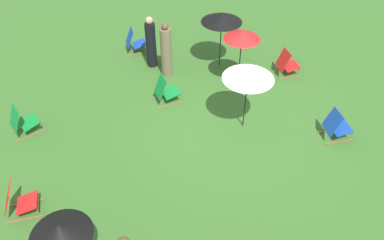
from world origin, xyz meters
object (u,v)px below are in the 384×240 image
at_px(deckchair_7, 336,126).
at_px(umbrella_1, 248,74).
at_px(deckchair_0, 287,64).
at_px(umbrella_0, 222,17).
at_px(deckchair_5, 135,42).
at_px(person_2, 166,51).
at_px(deckchair_4, 18,201).
at_px(umbrella_2, 242,35).
at_px(person_1, 151,43).
at_px(deckchair_3, 22,122).
at_px(umbrella_3, 60,231).
at_px(deckchair_8, 166,91).

height_order(deckchair_7, umbrella_1, umbrella_1).
bearing_deg(deckchair_0, deckchair_7, 177.95).
bearing_deg(umbrella_1, umbrella_0, -9.45).
bearing_deg(deckchair_5, person_2, -154.67).
distance_m(deckchair_4, umbrella_0, 7.36).
distance_m(umbrella_0, umbrella_2, 1.19).
relative_size(deckchair_5, umbrella_1, 0.48).
distance_m(person_1, person_2, 0.71).
height_order(deckchair_3, umbrella_3, umbrella_3).
relative_size(deckchair_3, umbrella_0, 0.48).
xyz_separation_m(umbrella_3, person_1, (6.53, -3.08, -0.76)).
xyz_separation_m(deckchair_8, person_1, (1.95, -0.10, 0.42)).
distance_m(deckchair_3, person_1, 4.44).
xyz_separation_m(deckchair_5, umbrella_2, (-2.85, -2.50, 1.29)).
bearing_deg(deckchair_7, umbrella_0, 27.48).
distance_m(deckchair_0, deckchair_7, 2.94).
distance_m(deckchair_3, deckchair_5, 4.70).
bearing_deg(deckchair_3, umbrella_3, 172.82).
distance_m(deckchair_4, person_2, 5.93).
bearing_deg(deckchair_8, person_1, -7.00).
bearing_deg(person_1, deckchair_5, -11.10).
bearing_deg(person_2, deckchair_7, -31.02).
relative_size(deckchair_8, umbrella_3, 0.49).
relative_size(umbrella_1, person_2, 1.01).
relative_size(deckchair_3, umbrella_1, 0.50).
xyz_separation_m(deckchair_5, person_2, (-1.63, -0.65, 0.44)).
bearing_deg(umbrella_1, deckchair_3, 74.24).
bearing_deg(umbrella_0, person_1, 71.50).
distance_m(deckchair_5, umbrella_3, 8.10).
bearing_deg(deckchair_0, umbrella_1, 130.70).
bearing_deg(deckchair_8, umbrella_0, -63.42).
relative_size(umbrella_3, person_2, 0.97).
distance_m(deckchair_0, deckchair_8, 3.88).
xyz_separation_m(umbrella_2, person_2, (1.22, 1.85, -0.85)).
bearing_deg(deckchair_7, person_1, 43.77).
distance_m(umbrella_1, umbrella_2, 1.84).
distance_m(umbrella_2, person_2, 2.37).
bearing_deg(umbrella_3, deckchair_3, 10.51).
bearing_deg(deckchair_4, umbrella_3, -149.04).
bearing_deg(umbrella_1, deckchair_8, 44.93).
xyz_separation_m(deckchair_8, umbrella_1, (-1.65, -1.64, 1.25)).
bearing_deg(deckchair_5, umbrella_3, 163.63).
bearing_deg(deckchair_0, umbrella_2, 93.54).
bearing_deg(umbrella_0, deckchair_8, 120.75).
xyz_separation_m(deckchair_3, umbrella_2, (0.19, -6.07, 1.29)).
bearing_deg(deckchair_7, deckchair_3, 77.08).
height_order(deckchair_0, deckchair_5, same).
bearing_deg(deckchair_5, person_1, -157.59).
height_order(deckchair_5, deckchair_7, same).
xyz_separation_m(deckchair_8, umbrella_2, (0.09, -2.25, 1.29)).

